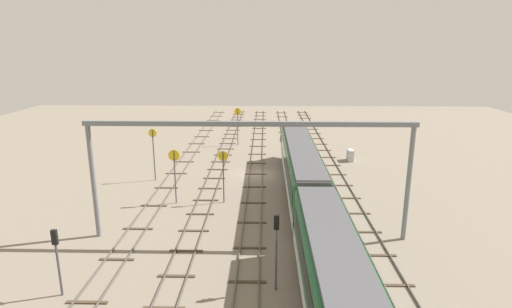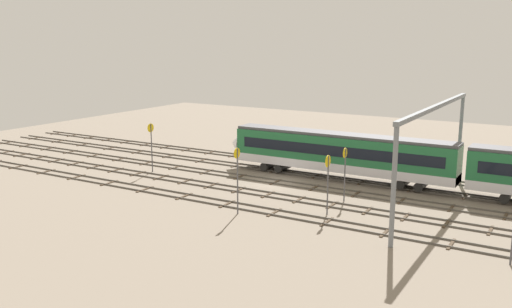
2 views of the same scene
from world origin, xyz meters
TOP-DOWN VIEW (x-y plane):
  - ground_plane at (0.00, 0.00)m, footprint 108.51×108.51m
  - track_near_foreground at (-0.00, -9.13)m, footprint 92.51×2.40m
  - track_with_train at (-0.00, -4.57)m, footprint 92.51×2.40m
  - track_middle at (0.00, 0.00)m, footprint 92.51×2.40m
  - track_second_far at (-0.00, 4.57)m, footprint 92.51×2.40m
  - track_far_background at (-0.00, 9.13)m, footprint 92.51×2.40m
  - train at (-17.05, -4.57)m, footprint 50.40×3.24m
  - overhead_gantry at (-15.83, 0.08)m, footprint 0.40×24.04m
  - speed_sign_near_foreground at (-8.90, 7.23)m, footprint 0.14×1.04m
  - speed_sign_mid_trackside at (14.15, 2.97)m, footprint 0.14×0.98m
  - speed_sign_far_trackside at (-8.65, 2.78)m, footprint 0.14×0.94m
  - speed_sign_distant_end at (-2.29, 10.94)m, footprint 0.14×0.89m
  - signal_light_trackside_approach at (-23.59, 10.92)m, footprint 0.31×0.32m
  - signal_light_trackside_departure at (-22.73, -1.75)m, footprint 0.31×0.32m
  - relay_cabinet at (6.01, -11.93)m, footprint 1.54×0.65m

SIDE VIEW (x-z plane):
  - ground_plane at x=0.00m, z-range 0.00..0.00m
  - track_second_far at x=0.00m, z-range -0.02..0.14m
  - track_near_foreground at x=0.00m, z-range -0.01..0.15m
  - track_middle at x=0.00m, z-range -0.01..0.15m
  - track_far_background at x=0.00m, z-range -0.01..0.15m
  - track_with_train at x=0.00m, z-range -0.01..0.15m
  - relay_cabinet at x=6.01m, z-range 0.00..1.44m
  - train at x=-17.05m, z-range 0.26..5.06m
  - signal_light_trackside_approach at x=-23.59m, z-range 0.67..4.87m
  - signal_light_trackside_departure at x=-22.73m, z-range 0.73..5.61m
  - speed_sign_far_trackside at x=-8.65m, z-range 0.77..5.76m
  - speed_sign_near_foreground at x=-8.90m, z-range 0.87..6.01m
  - speed_sign_mid_trackside at x=14.15m, z-range 0.86..6.34m
  - speed_sign_distant_end at x=-2.29m, z-range 0.79..6.51m
  - overhead_gantry at x=-15.83m, z-range 2.54..11.61m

